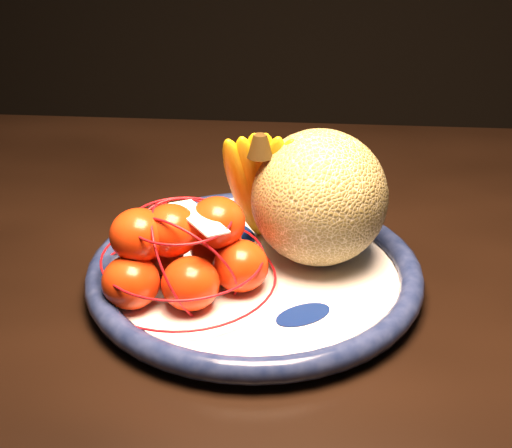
# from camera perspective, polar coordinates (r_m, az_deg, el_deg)

# --- Properties ---
(dining_table) EXTENTS (1.68, 1.09, 0.80)m
(dining_table) POSITION_cam_1_polar(r_m,az_deg,el_deg) (0.88, -3.96, -7.72)
(dining_table) COLOR black
(dining_table) RESTS_ON ground
(fruit_bowl) EXTENTS (0.37, 0.37, 0.03)m
(fruit_bowl) POSITION_cam_1_polar(r_m,az_deg,el_deg) (0.78, -0.12, -3.95)
(fruit_bowl) COLOR white
(fruit_bowl) RESTS_ON dining_table
(cantaloupe) EXTENTS (0.15, 0.15, 0.15)m
(cantaloupe) POSITION_cam_1_polar(r_m,az_deg,el_deg) (0.78, 5.08, 2.12)
(cantaloupe) COLOR olive
(cantaloupe) RESTS_ON fruit_bowl
(banana_bunch) EXTENTS (0.11, 0.10, 0.16)m
(banana_bunch) POSITION_cam_1_polar(r_m,az_deg,el_deg) (0.80, 0.31, 3.35)
(banana_bunch) COLOR gold
(banana_bunch) RESTS_ON fruit_bowl
(mandarin_bag) EXTENTS (0.24, 0.24, 0.12)m
(mandarin_bag) POSITION_cam_1_polar(r_m,az_deg,el_deg) (0.74, -5.85, -2.35)
(mandarin_bag) COLOR #FE4315
(mandarin_bag) RESTS_ON fruit_bowl
(price_tag) EXTENTS (0.07, 0.07, 0.01)m
(price_tag) POSITION_cam_1_polar(r_m,az_deg,el_deg) (0.71, -4.60, 0.49)
(price_tag) COLOR white
(price_tag) RESTS_ON mandarin_bag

